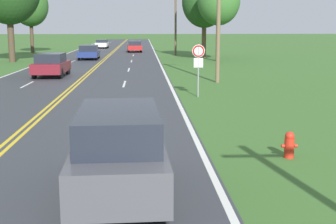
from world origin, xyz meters
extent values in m
cube|color=silver|center=(2.78, 7.50, 0.01)|extent=(0.12, 3.00, 0.00)
cube|color=silver|center=(2.78, 16.50, 0.01)|extent=(0.12, 3.00, 0.00)
cube|color=silver|center=(2.78, 25.50, 0.01)|extent=(0.12, 3.00, 0.00)
cube|color=silver|center=(2.78, 34.50, 0.01)|extent=(0.12, 3.00, 0.00)
cube|color=silver|center=(2.78, 43.50, 0.01)|extent=(0.12, 3.00, 0.00)
cube|color=silver|center=(2.78, 52.50, 0.01)|extent=(0.12, 3.00, 0.00)
cube|color=silver|center=(2.78, 61.50, 0.01)|extent=(0.12, 3.00, 0.00)
cube|color=silver|center=(2.78, 70.50, 0.01)|extent=(0.12, 3.00, 0.00)
cube|color=silver|center=(2.78, 79.50, 0.01)|extent=(0.12, 3.00, 0.00)
cube|color=silver|center=(2.78, 88.50, 0.01)|extent=(0.12, 3.00, 0.00)
cube|color=silver|center=(2.78, 97.50, 0.01)|extent=(0.12, 3.00, 0.00)
cube|color=silver|center=(2.78, 106.50, 0.01)|extent=(0.12, 3.00, 0.00)
cube|color=silver|center=(-2.78, 25.50, 0.01)|extent=(0.12, 3.00, 0.00)
cube|color=silver|center=(-2.78, 34.50, 0.01)|extent=(0.12, 3.00, 0.00)
cube|color=silver|center=(-2.78, 43.50, 0.01)|extent=(0.12, 3.00, 0.00)
cube|color=silver|center=(-2.78, 52.50, 0.01)|extent=(0.12, 3.00, 0.00)
cube|color=silver|center=(-2.78, 61.50, 0.01)|extent=(0.12, 3.00, 0.00)
cube|color=silver|center=(-2.78, 70.50, 0.01)|extent=(0.12, 3.00, 0.00)
cube|color=silver|center=(-2.78, 79.50, 0.01)|extent=(0.12, 3.00, 0.00)
cube|color=silver|center=(-2.78, 88.50, 0.01)|extent=(0.12, 3.00, 0.00)
cube|color=silver|center=(-2.78, 97.50, 0.01)|extent=(0.12, 3.00, 0.00)
cube|color=silver|center=(-2.78, 106.50, 0.01)|extent=(0.12, 3.00, 0.00)
cylinder|color=red|center=(7.59, 9.78, 0.26)|extent=(0.25, 0.25, 0.52)
sphere|color=red|center=(7.59, 9.78, 0.57)|extent=(0.24, 0.24, 0.24)
cylinder|color=red|center=(7.75, 9.78, 0.32)|extent=(0.08, 0.09, 0.09)
cylinder|color=red|center=(7.42, 9.78, 0.32)|extent=(0.08, 0.09, 0.09)
cylinder|color=gray|center=(6.48, 20.33, 1.21)|extent=(0.07, 0.07, 2.43)
cylinder|color=white|center=(6.48, 20.31, 2.18)|extent=(0.60, 0.02, 0.60)
torus|color=red|center=(6.48, 20.30, 2.18)|extent=(0.55, 0.07, 0.55)
cube|color=white|center=(6.48, 20.31, 1.63)|extent=(0.44, 0.02, 0.44)
cylinder|color=brown|center=(8.31, 26.00, 4.36)|extent=(0.24, 0.24, 8.72)
cylinder|color=brown|center=(7.65, 52.40, 3.95)|extent=(0.24, 0.24, 7.89)
cylinder|color=#473828|center=(-8.34, 43.06, 2.16)|extent=(0.58, 0.58, 4.31)
cylinder|color=brown|center=(10.39, 48.38, 1.92)|extent=(0.47, 0.47, 3.84)
ellipsoid|color=#234C1E|center=(10.39, 48.38, 5.85)|extent=(4.73, 4.73, 5.44)
cylinder|color=#473828|center=(-10.04, 58.71, 1.96)|extent=(0.44, 0.44, 3.93)
ellipsoid|color=#2D5B23|center=(-10.04, 58.71, 5.81)|extent=(4.43, 4.43, 5.09)
cylinder|color=#473828|center=(11.07, 43.18, 1.99)|extent=(0.40, 0.40, 3.98)
ellipsoid|color=#386B2D|center=(11.07, 43.18, 5.70)|extent=(4.03, 4.03, 4.64)
cylinder|color=black|center=(4.20, 6.11, 0.33)|extent=(0.22, 0.67, 0.67)
cylinder|color=black|center=(2.65, 6.05, 0.33)|extent=(0.22, 0.67, 0.67)
cylinder|color=black|center=(4.11, 8.73, 0.33)|extent=(0.22, 0.67, 0.67)
cylinder|color=black|center=(2.56, 8.68, 0.33)|extent=(0.22, 0.67, 0.67)
cube|color=#47474C|center=(3.38, 7.39, 0.69)|extent=(1.89, 4.29, 0.79)
cube|color=#1E232D|center=(3.38, 7.39, 1.41)|extent=(1.64, 3.01, 0.64)
cylinder|color=black|center=(-3.04, 31.27, 0.35)|extent=(0.21, 0.70, 0.70)
cylinder|color=black|center=(-1.34, 31.24, 0.35)|extent=(0.21, 0.70, 0.70)
cylinder|color=black|center=(-3.08, 28.62, 0.35)|extent=(0.21, 0.70, 0.70)
cylinder|color=black|center=(-1.38, 28.60, 0.35)|extent=(0.21, 0.70, 0.70)
cube|color=maroon|center=(-2.21, 29.93, 0.64)|extent=(1.96, 4.29, 0.65)
cube|color=#1E232D|center=(-2.21, 29.76, 1.26)|extent=(1.70, 2.37, 0.59)
cylinder|color=black|center=(-2.46, 47.80, 0.33)|extent=(0.21, 0.67, 0.66)
cylinder|color=black|center=(-0.72, 47.83, 0.33)|extent=(0.21, 0.67, 0.66)
cylinder|color=black|center=(-2.41, 44.98, 0.33)|extent=(0.21, 0.67, 0.66)
cylinder|color=black|center=(-0.66, 45.01, 0.33)|extent=(0.21, 0.67, 0.66)
cube|color=navy|center=(-1.56, 46.40, 0.58)|extent=(2.03, 4.59, 0.55)
cube|color=#1E232D|center=(-1.56, 46.22, 1.14)|extent=(1.76, 2.54, 0.59)
cylinder|color=black|center=(3.68, 58.31, 0.35)|extent=(0.23, 0.71, 0.70)
cylinder|color=black|center=(2.09, 58.24, 0.35)|extent=(0.23, 0.71, 0.70)
cylinder|color=black|center=(3.56, 60.91, 0.35)|extent=(0.23, 0.71, 0.70)
cylinder|color=black|center=(1.96, 60.83, 0.35)|extent=(0.23, 0.71, 0.70)
cube|color=#A81E1E|center=(2.82, 59.57, 0.61)|extent=(2.00, 4.28, 0.59)
cube|color=#1E232D|center=(2.82, 59.57, 1.17)|extent=(1.72, 3.01, 0.52)
cylinder|color=black|center=(-2.96, 71.23, 0.35)|extent=(0.22, 0.70, 0.69)
cylinder|color=black|center=(-1.44, 71.18, 0.35)|extent=(0.22, 0.70, 0.69)
cylinder|color=black|center=(-3.03, 68.92, 0.35)|extent=(0.22, 0.70, 0.69)
cylinder|color=black|center=(-1.52, 68.87, 0.35)|extent=(0.22, 0.70, 0.69)
cube|color=white|center=(-2.24, 70.05, 0.59)|extent=(1.84, 3.78, 0.57)
cube|color=#1E232D|center=(-2.24, 70.05, 1.09)|extent=(1.60, 2.66, 0.43)
camera|label=1|loc=(3.87, -1.61, 3.33)|focal=50.00mm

